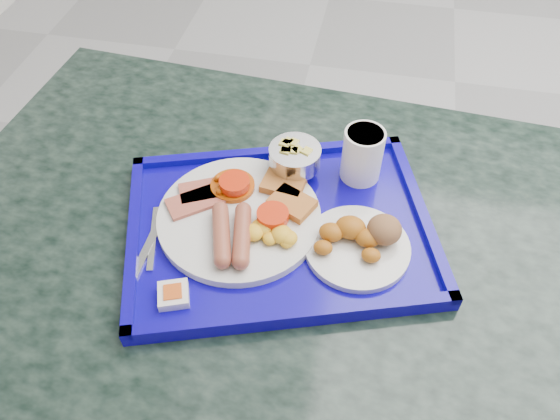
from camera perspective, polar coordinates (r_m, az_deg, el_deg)
name	(u,v)px	position (r m, az deg, el deg)	size (l,w,h in m)	color
table	(287,299)	(1.06, 0.73, -9.33)	(1.29, 0.91, 0.77)	gray
tray	(280,229)	(0.90, 0.00, -1.95)	(0.58, 0.50, 0.03)	#0C039C
main_plate	(243,215)	(0.89, -3.86, -0.53)	(0.27, 0.27, 0.04)	silver
bread_plate	(361,240)	(0.86, 8.42, -3.15)	(0.17, 0.17, 0.05)	silver
fruit_bowl	(295,157)	(0.95, 1.53, 5.54)	(0.09, 0.09, 0.06)	#BDBDBF
juice_cup	(363,153)	(0.95, 8.62, 5.88)	(0.07, 0.07, 0.10)	white
spoon	(175,211)	(0.93, -10.97, -0.15)	(0.06, 0.17, 0.01)	#BDBDBF
knife	(151,241)	(0.90, -13.36, -3.16)	(0.01, 0.19, 0.00)	#BDBDBF
jam_packet	(173,295)	(0.82, -11.08, -8.68)	(0.06, 0.06, 0.02)	white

